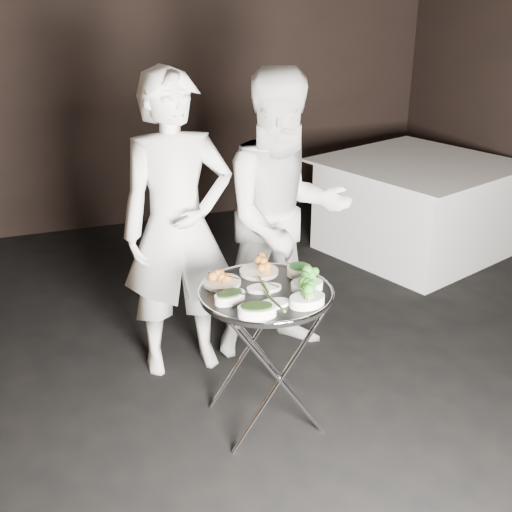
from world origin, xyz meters
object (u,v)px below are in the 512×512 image
object	(u,v)px
serving_tray	(266,293)
waiter_left	(178,228)
tray_stand	(266,351)
dining_table	(415,207)
waiter_right	(285,218)

from	to	relation	value
serving_tray	waiter_left	world-z (taller)	waiter_left
tray_stand	serving_tray	bearing A→B (deg)	90.00
dining_table	serving_tray	bearing A→B (deg)	-139.29
tray_stand	waiter_right	world-z (taller)	waiter_right
waiter_right	waiter_left	bearing A→B (deg)	177.91
tray_stand	dining_table	xyz separation A→B (m)	(2.17, 1.87, -0.02)
tray_stand	waiter_left	distance (m)	0.93
waiter_left	dining_table	distance (m)	2.74
tray_stand	dining_table	world-z (taller)	dining_table
waiter_left	tray_stand	bearing A→B (deg)	-68.22
waiter_right	dining_table	xyz separation A→B (m)	(1.77, 1.15, -0.50)
waiter_left	waiter_right	size ratio (longest dim) A/B	1.01
serving_tray	dining_table	size ratio (longest dim) A/B	0.48
serving_tray	waiter_right	xyz separation A→B (m)	(0.40, 0.72, 0.12)
tray_stand	dining_table	bearing A→B (deg)	40.71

